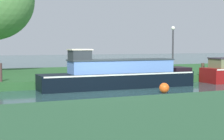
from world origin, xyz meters
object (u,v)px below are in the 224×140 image
at_px(channel_buoy, 164,88).
at_px(mooring_post_near, 0,72).
at_px(black_cruiser, 119,75).
at_px(mooring_post_far, 203,68).
at_px(lamp_post, 173,44).

bearing_deg(channel_buoy, mooring_post_near, 149.99).
bearing_deg(black_cruiser, mooring_post_far, 12.81).
distance_m(black_cruiser, channel_buoy, 2.72).
relative_size(black_cruiser, mooring_post_far, 12.24).
bearing_deg(lamp_post, mooring_post_near, -174.00).
bearing_deg(black_cruiser, mooring_post_near, 165.80).
xyz_separation_m(mooring_post_near, mooring_post_far, (11.64, 0.00, -0.11)).
distance_m(lamp_post, channel_buoy, 6.39).
bearing_deg(mooring_post_far, mooring_post_near, 180.00).
relative_size(lamp_post, mooring_post_near, 3.30).
height_order(mooring_post_near, mooring_post_far, mooring_post_near).
bearing_deg(channel_buoy, lamp_post, 53.99).
distance_m(lamp_post, mooring_post_near, 10.36).
height_order(black_cruiser, mooring_post_far, black_cruiser).
distance_m(mooring_post_far, channel_buoy, 6.32).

